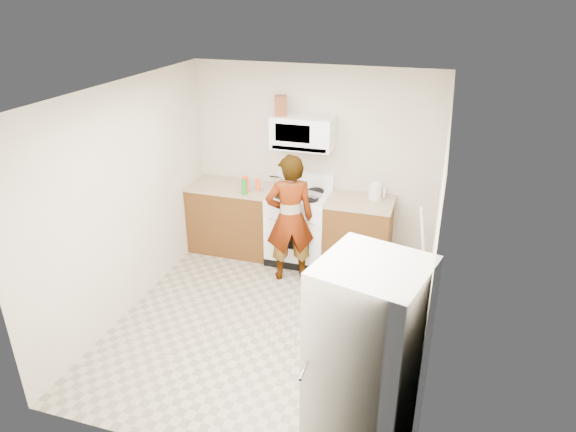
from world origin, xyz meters
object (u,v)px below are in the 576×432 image
at_px(gas_range, 299,225).
at_px(saucepan, 288,181).
at_px(person, 290,219).
at_px(fridge, 366,367).
at_px(kettle, 375,191).
at_px(microwave, 303,132).

distance_m(gas_range, saucepan, 0.59).
relative_size(gas_range, saucepan, 4.72).
bearing_deg(saucepan, person, -71.39).
bearing_deg(fridge, person, 133.40).
relative_size(person, kettle, 8.32).
relative_size(gas_range, microwave, 1.49).
xyz_separation_m(fridge, saucepan, (-1.53, 3.05, 0.17)).
xyz_separation_m(microwave, fridge, (1.33, -3.01, -0.85)).
xyz_separation_m(gas_range, kettle, (0.94, 0.12, 0.55)).
height_order(person, saucepan, person).
relative_size(microwave, kettle, 3.93).
xyz_separation_m(microwave, person, (0.02, -0.62, -0.90)).
bearing_deg(microwave, saucepan, 168.46).
height_order(microwave, kettle, microwave).
relative_size(fridge, kettle, 8.80).
relative_size(gas_range, kettle, 5.85).
distance_m(fridge, kettle, 3.03).
distance_m(gas_range, kettle, 1.10).
bearing_deg(gas_range, saucepan, 139.99).
height_order(gas_range, person, person).
height_order(kettle, saucepan, kettle).
bearing_deg(gas_range, person, -87.42).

